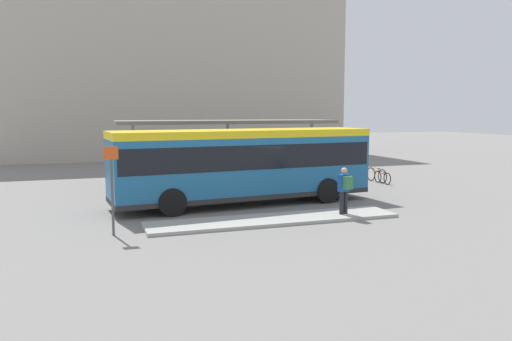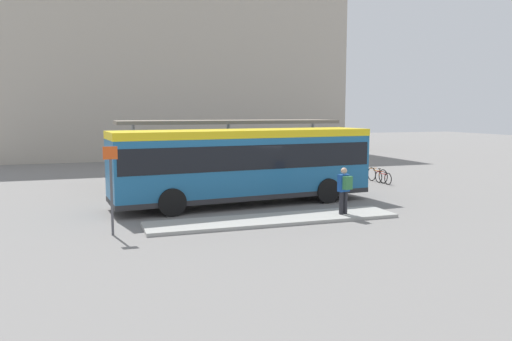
% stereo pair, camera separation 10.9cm
% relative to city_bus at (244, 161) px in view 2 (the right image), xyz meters
% --- Properties ---
extents(ground_plane, '(120.00, 120.00, 0.00)m').
position_rel_city_bus_xyz_m(ground_plane, '(-0.01, -0.00, -1.83)').
color(ground_plane, slate).
extents(curb_island, '(9.10, 1.80, 0.12)m').
position_rel_city_bus_xyz_m(curb_island, '(0.03, -3.46, -1.77)').
color(curb_island, '#9E9E99').
rests_on(curb_island, ground_plane).
extents(city_bus, '(11.04, 3.42, 3.13)m').
position_rel_city_bus_xyz_m(city_bus, '(0.00, 0.00, 0.00)').
color(city_bus, '#1E6093').
rests_on(city_bus, ground_plane).
extents(pedestrian_waiting, '(0.46, 0.50, 1.72)m').
position_rel_city_bus_xyz_m(pedestrian_waiting, '(2.70, -3.69, -0.72)').
color(pedestrian_waiting, '#232328').
rests_on(pedestrian_waiting, curb_island).
extents(bicycle_red, '(0.48, 1.53, 0.66)m').
position_rel_city_bus_xyz_m(bicycle_red, '(8.90, 3.31, -1.49)').
color(bicycle_red, black).
rests_on(bicycle_red, ground_plane).
extents(bicycle_orange, '(0.48, 1.80, 0.78)m').
position_rel_city_bus_xyz_m(bicycle_orange, '(8.95, 3.98, -1.44)').
color(bicycle_orange, black).
rests_on(bicycle_orange, ground_plane).
extents(station_shelter, '(11.60, 2.99, 3.41)m').
position_rel_city_bus_xyz_m(station_shelter, '(0.98, 5.93, 1.43)').
color(station_shelter, '#706656').
rests_on(station_shelter, ground_plane).
extents(potted_planter_near_shelter, '(0.90, 0.90, 1.39)m').
position_rel_city_bus_xyz_m(potted_planter_near_shelter, '(4.29, 3.37, -1.10)').
color(potted_planter_near_shelter, slate).
rests_on(potted_planter_near_shelter, ground_plane).
extents(potted_planter_far_side, '(1.01, 1.01, 1.37)m').
position_rel_city_bus_xyz_m(potted_planter_far_side, '(-0.09, 3.56, -1.13)').
color(potted_planter_far_side, slate).
rests_on(potted_planter_far_side, ground_plane).
extents(platform_sign, '(0.44, 0.08, 2.80)m').
position_rel_city_bus_xyz_m(platform_sign, '(-5.48, -3.71, -0.27)').
color(platform_sign, '#4C4C51').
rests_on(platform_sign, ground_plane).
extents(station_building, '(29.55, 15.72, 14.72)m').
position_rel_city_bus_xyz_m(station_building, '(1.05, 28.11, 5.53)').
color(station_building, '#B2A899').
rests_on(station_building, ground_plane).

